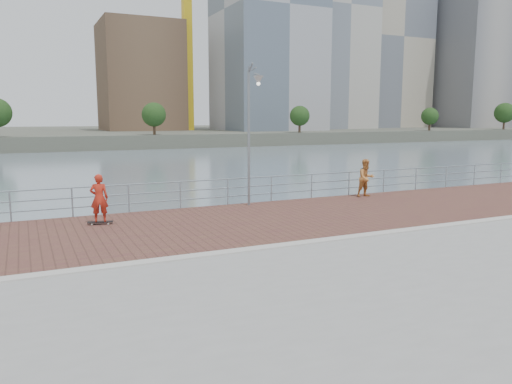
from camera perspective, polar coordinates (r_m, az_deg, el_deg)
name	(u,v)px	position (r m, az deg, el deg)	size (l,w,h in m)	color
water	(285,312)	(15.05, 3.33, -13.58)	(400.00, 400.00, 0.00)	slate
seawall	(404,353)	(10.90, 16.58, -17.18)	(40.00, 24.00, 2.00)	gray
brick_lane	(237,222)	(17.57, -2.22, -3.46)	(40.00, 6.80, 0.02)	brown
curb	(286,245)	(14.41, 3.40, -6.08)	(40.00, 0.40, 0.06)	#B7B5AD
far_shore	(51,135)	(134.98, -22.40, 6.06)	(320.00, 95.00, 2.50)	#4C5142
guardrail	(204,190)	(20.58, -5.92, 0.20)	(39.06, 0.06, 1.13)	#8C9EA8
street_lamp	(253,110)	(20.19, -0.36, 9.31)	(0.40, 1.17, 5.53)	gray
skateboard	(100,222)	(17.96, -17.37, -3.31)	(0.87, 0.38, 0.10)	black
skateboarder	(99,198)	(17.81, -17.49, -0.67)	(0.60, 0.40, 1.65)	red
bystander	(366,178)	(23.50, 12.47, 1.57)	(0.84, 0.66, 1.74)	#C97E3B
skyline	(200,31)	(125.03, -6.47, 17.87)	(233.00, 41.00, 63.68)	#ADA38E
shoreline_trees	(167,113)	(92.42, -10.18, 8.84)	(170.02, 5.04, 6.73)	#473323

